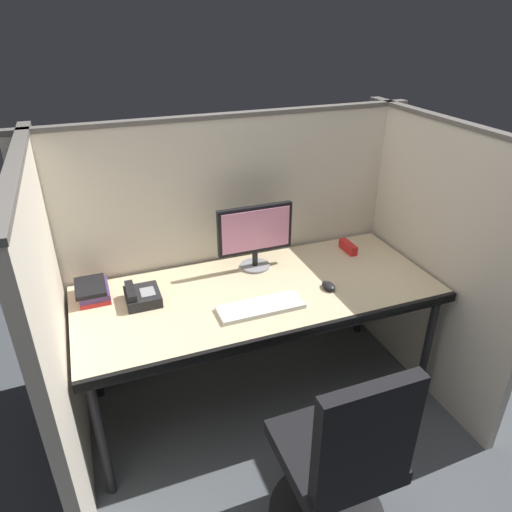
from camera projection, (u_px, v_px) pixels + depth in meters
name	position (u px, v px, depth m)	size (l,w,h in m)	color
ground_plane	(279.00, 432.00, 2.58)	(8.00, 8.00, 0.00)	#4C5156
cubicle_partition_rear	(233.00, 246.00, 2.83)	(2.21, 0.06, 1.57)	beige
cubicle_partition_left	(57.00, 335.00, 2.06)	(0.06, 1.41, 1.57)	beige
cubicle_partition_right	(427.00, 259.00, 2.69)	(0.06, 1.41, 1.57)	beige
desk	(260.00, 299.00, 2.50)	(1.90, 0.80, 0.74)	beige
office_chair	(337.00, 477.00, 1.92)	(0.52, 0.52, 0.97)	black
monitor_center	(255.00, 233.00, 2.60)	(0.43, 0.17, 0.37)	gray
keyboard_main	(261.00, 307.00, 2.32)	(0.43, 0.15, 0.02)	silver
computer_mouse	(329.00, 286.00, 2.49)	(0.06, 0.10, 0.04)	black
book_stack	(93.00, 291.00, 2.41)	(0.16, 0.21, 0.08)	#B22626
red_stapler	(348.00, 247.00, 2.87)	(0.04, 0.15, 0.06)	red
desk_phone	(141.00, 296.00, 2.37)	(0.17, 0.19, 0.09)	black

